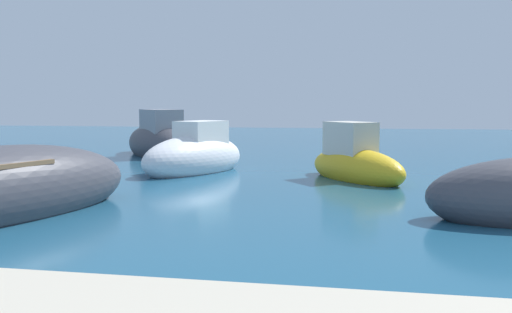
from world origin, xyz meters
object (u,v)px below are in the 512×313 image
(moored_boat_2, at_px, (1,192))
(moored_boat_3, at_px, (158,142))
(moored_boat_1, at_px, (355,163))
(moored_boat_4, at_px, (195,156))

(moored_boat_2, xyz_separation_m, moored_boat_3, (-1.39, 11.90, 0.09))
(moored_boat_1, bearing_deg, moored_boat_3, -163.47)
(moored_boat_2, height_order, moored_boat_3, moored_boat_3)
(moored_boat_1, xyz_separation_m, moored_boat_3, (-7.80, 5.54, 0.10))
(moored_boat_2, bearing_deg, moored_boat_1, -26.45)
(moored_boat_4, bearing_deg, moored_boat_3, -123.52)
(moored_boat_1, height_order, moored_boat_4, moored_boat_1)
(moored_boat_1, relative_size, moored_boat_4, 0.83)
(moored_boat_2, height_order, moored_boat_4, moored_boat_4)
(moored_boat_1, height_order, moored_boat_2, moored_boat_1)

